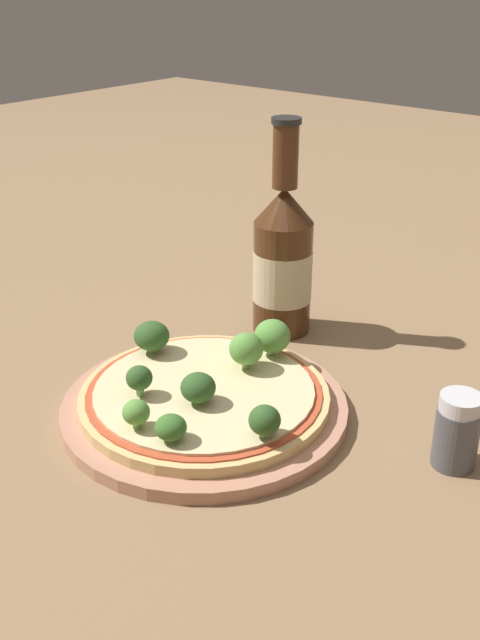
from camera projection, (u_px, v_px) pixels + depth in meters
The scene contains 13 objects.
ground_plane at pixel (205, 413), 0.67m from camera, with size 3.00×3.00×0.00m, color #846647.
plate at pixel (207, 410), 0.67m from camera, with size 0.26×0.26×0.01m.
pizza at pixel (206, 397), 0.66m from camera, with size 0.22×0.22×0.01m.
broccoli_floret_0 at pixel (198, 388), 0.63m from camera, with size 0.03×0.03×0.03m.
broccoli_floret_1 at pixel (265, 420), 0.59m from camera, with size 0.03×0.03×0.03m.
broccoli_floret_2 at pixel (272, 336), 0.71m from camera, with size 0.03×0.03×0.04m.
broccoli_floret_3 at pixel (137, 413), 0.60m from camera, with size 0.02×0.02×0.03m.
broccoli_floret_4 at pixel (139, 378), 0.64m from camera, with size 0.02×0.02×0.03m.
broccoli_floret_5 at pixel (171, 428), 0.58m from camera, with size 0.03×0.03×0.02m.
broccoli_floret_6 at pixel (152, 336), 0.71m from camera, with size 0.03×0.03×0.03m.
broccoli_floret_7 at pixel (246, 349), 0.69m from camera, with size 0.03×0.03×0.04m.
beer_bottle at pixel (283, 259), 0.79m from camera, with size 0.06×0.06×0.23m.
pepper_shaker at pixel (457, 431), 0.59m from camera, with size 0.04×0.04×0.06m.
Camera 1 is at (0.39, -0.42, 0.37)m, focal length 42.00 mm.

